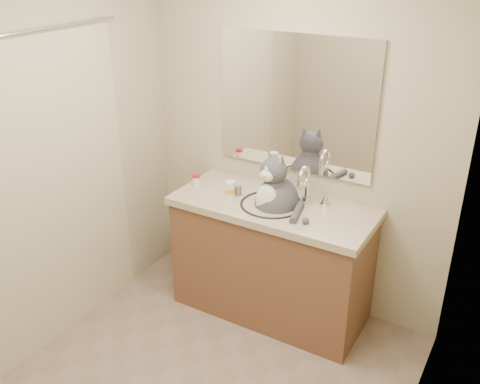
# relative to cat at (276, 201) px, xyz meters

# --- Properties ---
(room) EXTENTS (2.22, 2.52, 2.42)m
(room) POSITION_rel_cat_xyz_m (-0.02, -0.96, 0.32)
(room) COLOR #8B7160
(room) RESTS_ON ground
(vanity) EXTENTS (1.34, 0.59, 1.12)m
(vanity) POSITION_rel_cat_xyz_m (-0.02, 0.00, -0.43)
(vanity) COLOR brown
(vanity) RESTS_ON ground
(mirror) EXTENTS (1.10, 0.02, 0.90)m
(mirror) POSITION_rel_cat_xyz_m (-0.02, 0.27, 0.57)
(mirror) COLOR white
(mirror) RESTS_ON room
(shower_curtain) EXTENTS (0.02, 1.30, 1.93)m
(shower_curtain) POSITION_rel_cat_xyz_m (-1.07, -0.86, 0.15)
(shower_curtain) COLOR beige
(shower_curtain) RESTS_ON ground
(cat) EXTENTS (0.40, 0.39, 0.58)m
(cat) POSITION_rel_cat_xyz_m (0.00, 0.00, 0.00)
(cat) COLOR #434247
(cat) RESTS_ON vanity
(pill_bottle_redcap) EXTENTS (0.07, 0.07, 0.09)m
(pill_bottle_redcap) POSITION_rel_cat_xyz_m (-0.61, -0.03, 0.02)
(pill_bottle_redcap) COLOR white
(pill_bottle_redcap) RESTS_ON vanity
(pill_bottle_orange) EXTENTS (0.07, 0.07, 0.11)m
(pill_bottle_orange) POSITION_rel_cat_xyz_m (-0.32, -0.05, 0.03)
(pill_bottle_orange) COLOR white
(pill_bottle_orange) RESTS_ON vanity
(grey_canister) EXTENTS (0.05, 0.05, 0.07)m
(grey_canister) POSITION_rel_cat_xyz_m (-0.28, -0.00, 0.01)
(grey_canister) COLOR gray
(grey_canister) RESTS_ON vanity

